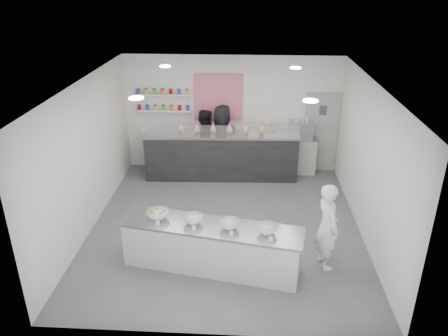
# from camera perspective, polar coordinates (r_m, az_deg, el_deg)

# --- Properties ---
(floor) EXTENTS (6.00, 6.00, 0.00)m
(floor) POSITION_cam_1_polar(r_m,az_deg,el_deg) (9.19, 0.21, -7.55)
(floor) COLOR #515156
(floor) RESTS_ON ground
(ceiling) EXTENTS (6.00, 6.00, 0.00)m
(ceiling) POSITION_cam_1_polar(r_m,az_deg,el_deg) (8.03, 0.24, 10.97)
(ceiling) COLOR white
(ceiling) RESTS_ON floor
(back_wall) EXTENTS (5.50, 0.00, 5.50)m
(back_wall) POSITION_cam_1_polar(r_m,az_deg,el_deg) (11.31, 1.05, 7.06)
(back_wall) COLOR white
(back_wall) RESTS_ON floor
(left_wall) EXTENTS (0.00, 6.00, 6.00)m
(left_wall) POSITION_cam_1_polar(r_m,az_deg,el_deg) (9.06, -17.43, 1.43)
(left_wall) COLOR white
(left_wall) RESTS_ON floor
(right_wall) EXTENTS (0.00, 6.00, 6.00)m
(right_wall) POSITION_cam_1_polar(r_m,az_deg,el_deg) (8.80, 18.40, 0.62)
(right_wall) COLOR white
(right_wall) RESTS_ON floor
(back_door) EXTENTS (0.88, 0.04, 2.10)m
(back_door) POSITION_cam_1_polar(r_m,az_deg,el_deg) (11.57, 12.52, 4.53)
(back_door) COLOR #9A9A97
(back_door) RESTS_ON floor
(pattern_panel) EXTENTS (1.25, 0.03, 1.20)m
(pattern_panel) POSITION_cam_1_polar(r_m,az_deg,el_deg) (11.18, -0.75, 9.26)
(pattern_panel) COLOR #C6002A
(pattern_panel) RESTS_ON back_wall
(jar_shelf_lower) EXTENTS (1.45, 0.22, 0.04)m
(jar_shelf_lower) POSITION_cam_1_polar(r_m,az_deg,el_deg) (11.39, -7.87, 7.48)
(jar_shelf_lower) COLOR silver
(jar_shelf_lower) RESTS_ON back_wall
(jar_shelf_upper) EXTENTS (1.45, 0.22, 0.04)m
(jar_shelf_upper) POSITION_cam_1_polar(r_m,az_deg,el_deg) (11.28, -7.99, 9.52)
(jar_shelf_upper) COLOR silver
(jar_shelf_upper) RESTS_ON back_wall
(preserve_jars) EXTENTS (1.45, 0.10, 0.56)m
(preserve_jars) POSITION_cam_1_polar(r_m,az_deg,el_deg) (11.29, -7.97, 8.81)
(preserve_jars) COLOR #C80008
(preserve_jars) RESTS_ON jar_shelf_lower
(downlight_0) EXTENTS (0.24, 0.24, 0.02)m
(downlight_0) POSITION_cam_1_polar(r_m,az_deg,el_deg) (7.28, -11.41, 8.95)
(downlight_0) COLOR white
(downlight_0) RESTS_ON ceiling
(downlight_1) EXTENTS (0.24, 0.24, 0.02)m
(downlight_1) POSITION_cam_1_polar(r_m,az_deg,el_deg) (7.12, 11.24, 8.62)
(downlight_1) COLOR white
(downlight_1) RESTS_ON ceiling
(downlight_2) EXTENTS (0.24, 0.24, 0.02)m
(downlight_2) POSITION_cam_1_polar(r_m,az_deg,el_deg) (9.76, -7.69, 13.03)
(downlight_2) COLOR white
(downlight_2) RESTS_ON ceiling
(downlight_3) EXTENTS (0.24, 0.24, 0.02)m
(downlight_3) POSITION_cam_1_polar(r_m,az_deg,el_deg) (9.63, 9.33, 12.79)
(downlight_3) COLOR white
(downlight_3) RESTS_ON ceiling
(prep_counter) EXTENTS (3.26, 1.32, 0.87)m
(prep_counter) POSITION_cam_1_polar(r_m,az_deg,el_deg) (7.79, -1.66, -10.25)
(prep_counter) COLOR #B9B9B3
(prep_counter) RESTS_ON floor
(back_bar) EXTENTS (3.87, 0.85, 1.19)m
(back_bar) POSITION_cam_1_polar(r_m,az_deg,el_deg) (11.04, -0.34, 1.62)
(back_bar) COLOR black
(back_bar) RESTS_ON floor
(sneeze_guard) EXTENTS (3.79, 0.16, 0.32)m
(sneeze_guard) POSITION_cam_1_polar(r_m,az_deg,el_deg) (10.45, -0.39, 4.75)
(sneeze_guard) COLOR white
(sneeze_guard) RESTS_ON back_bar
(espresso_ledge) EXTENTS (1.29, 0.41, 0.96)m
(espresso_ledge) POSITION_cam_1_polar(r_m,az_deg,el_deg) (11.50, 8.71, 1.66)
(espresso_ledge) COLOR #B9B9B3
(espresso_ledge) RESTS_ON floor
(espresso_machine) EXTENTS (0.57, 0.39, 0.44)m
(espresso_machine) POSITION_cam_1_polar(r_m,az_deg,el_deg) (11.28, 10.03, 4.91)
(espresso_machine) COLOR #93969E
(espresso_machine) RESTS_ON espresso_ledge
(cup_stacks) EXTENTS (0.24, 0.24, 0.31)m
(cup_stacks) POSITION_cam_1_polar(r_m,az_deg,el_deg) (11.24, 6.26, 4.73)
(cup_stacks) COLOR tan
(cup_stacks) RESTS_ON espresso_ledge
(prep_bowls) EXTENTS (2.35, 0.89, 0.14)m
(prep_bowls) POSITION_cam_1_polar(r_m,az_deg,el_deg) (7.51, -1.70, -7.07)
(prep_bowls) COLOR white
(prep_bowls) RESTS_ON prep_counter
(label_cards) EXTENTS (2.01, 0.04, 0.07)m
(label_cards) POSITION_cam_1_polar(r_m,az_deg,el_deg) (7.11, -1.26, -9.39)
(label_cards) COLOR white
(label_cards) RESTS_ON prep_counter
(cookie_bags) EXTENTS (2.17, 0.24, 0.28)m
(cookie_bags) POSITION_cam_1_polar(r_m,az_deg,el_deg) (10.78, -0.34, 5.24)
(cookie_bags) COLOR pink
(cookie_bags) RESTS_ON back_bar
(woman_prep) EXTENTS (0.55, 0.68, 1.61)m
(woman_prep) POSITION_cam_1_polar(r_m,az_deg,el_deg) (7.85, 13.32, -7.43)
(woman_prep) COLOR white
(woman_prep) RESTS_ON floor
(staff_left) EXTENTS (0.87, 0.69, 1.72)m
(staff_left) POSITION_cam_1_polar(r_m,az_deg,el_deg) (11.21, -2.63, 3.41)
(staff_left) COLOR black
(staff_left) RESTS_ON floor
(staff_right) EXTENTS (0.90, 0.59, 1.83)m
(staff_right) POSITION_cam_1_polar(r_m,az_deg,el_deg) (11.15, -0.21, 3.64)
(staff_right) COLOR black
(staff_right) RESTS_ON floor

